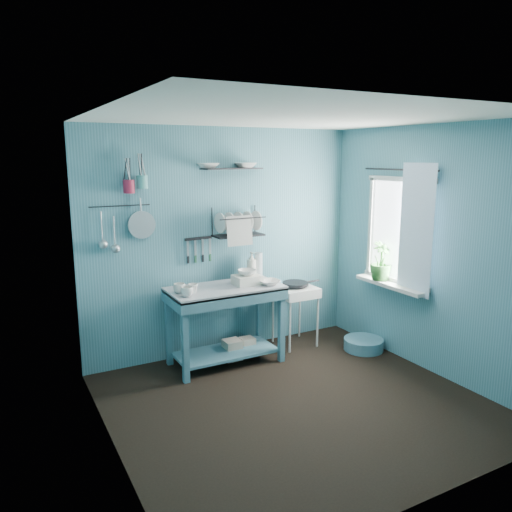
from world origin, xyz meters
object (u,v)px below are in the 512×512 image
work_counter (226,325)px  colander (142,225)px  dish_rack (238,222)px  potted_plant (381,261)px  soap_bottle (251,265)px  storage_tin_large (232,350)px  mug_left (187,292)px  hotplate_stand (295,316)px  mug_right (180,288)px  water_bottle (258,265)px  frying_pan (295,284)px  wash_tub (247,280)px  storage_tin_small (247,346)px  utensil_cup_magenta (129,187)px  mug_mid (193,288)px  floor_basin (364,344)px  utensil_cup_teal (142,182)px

work_counter → colander: bearing=157.7°
dish_rack → potted_plant: bearing=-37.9°
soap_bottle → storage_tin_large: bearing=-154.9°
soap_bottle → colander: (-1.18, 0.14, 0.51)m
mug_left → hotplate_stand: (1.43, 0.26, -0.54)m
mug_right → storage_tin_large: size_ratio=0.56×
mug_left → storage_tin_large: mug_left is taller
water_bottle → frying_pan: size_ratio=0.93×
wash_tub → colander: (-1.01, 0.36, 0.61)m
dish_rack → wash_tub: bearing=-107.0°
mug_right → colander: (-0.26, 0.34, 0.62)m
wash_tub → dish_rack: (0.04, 0.28, 0.59)m
water_bottle → dish_rack: dish_rack is taller
water_bottle → mug_right: bearing=-167.8°
water_bottle → hotplate_stand: 0.77m
soap_bottle → dish_rack: 0.51m
work_counter → mug_left: bearing=-160.0°
colander → storage_tin_small: size_ratio=1.40×
dish_rack → utensil_cup_magenta: bearing=168.4°
soap_bottle → storage_tin_large: size_ratio=1.36×
soap_bottle → colander: 1.29m
work_counter → frying_pan: (0.95, 0.10, 0.32)m
mug_left → potted_plant: potted_plant is taller
mug_left → mug_mid: 0.14m
utensil_cup_magenta → storage_tin_small: bearing=-10.9°
storage_tin_small → frying_pan: bearing=2.1°
storage_tin_large → wash_tub: bearing=-25.0°
mug_right → potted_plant: bearing=-13.1°
potted_plant → wash_tub: bearing=161.2°
storage_tin_small → potted_plant: bearing=-23.0°
hotplate_stand → mug_right: bearing=-166.2°
work_counter → water_bottle: (0.52, 0.22, 0.56)m
soap_bottle → potted_plant: bearing=-29.3°
water_bottle → hotplate_stand: size_ratio=0.40×
mug_right → floor_basin: size_ratio=0.27×
mug_left → frying_pan: (1.43, 0.26, -0.16)m
mug_left → hotplate_stand: mug_left is taller
water_bottle → colander: size_ratio=1.00×
mug_left → hotplate_stand: 1.55m
mug_right → hotplate_stand: size_ratio=0.18×
storage_tin_large → storage_tin_small: (0.20, 0.03, -0.01)m
dish_rack → potted_plant: dish_rack is taller
storage_tin_large → hotplate_stand: bearing=3.6°
potted_plant → soap_bottle: bearing=150.7°
utensil_cup_teal → colander: 0.43m
utensil_cup_magenta → wash_tub: bearing=-16.1°
wash_tub → potted_plant: potted_plant is taller
utensil_cup_magenta → colander: size_ratio=0.46×
mug_left → mug_right: 0.16m
colander → mug_right: bearing=-52.2°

